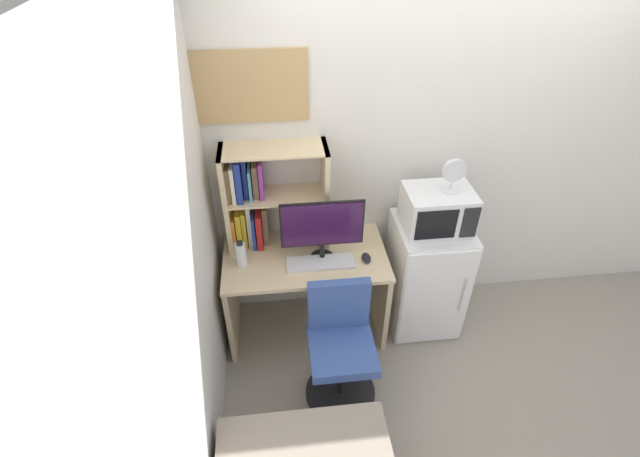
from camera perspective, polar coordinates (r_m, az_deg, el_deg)
wall_back at (r=3.51m, az=20.88°, el=9.14°), size 6.40×0.04×2.60m
wall_left at (r=1.94m, az=-18.52°, el=-16.26°), size 0.04×4.40×2.60m
desk at (r=3.34m, az=-1.77°, el=-6.41°), size 1.13×0.63×0.74m
hutch_bookshelf at (r=3.13m, az=-7.45°, el=3.71°), size 0.69×0.27×0.74m
monitor at (r=3.00m, az=0.28°, el=0.19°), size 0.55×0.16×0.46m
keyboard at (r=3.12m, az=0.05°, el=-4.28°), size 0.46×0.15×0.02m
computer_mouse at (r=3.16m, az=5.76°, el=-3.64°), size 0.06×0.10×0.03m
water_bottle at (r=3.11m, az=-9.78°, el=-3.14°), size 0.07×0.07×0.19m
mini_fridge at (r=3.55m, az=12.95°, el=-5.67°), size 0.51×0.54×0.90m
microwave at (r=3.19m, az=14.37°, el=2.29°), size 0.45×0.35×0.29m
desk_fan at (r=3.07m, az=16.21°, el=6.50°), size 0.15×0.11×0.23m
desk_chair at (r=3.06m, az=2.56°, el=-14.95°), size 0.47×0.47×0.87m
wall_corkboard at (r=2.90m, az=-8.54°, el=16.96°), size 0.69×0.02×0.44m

